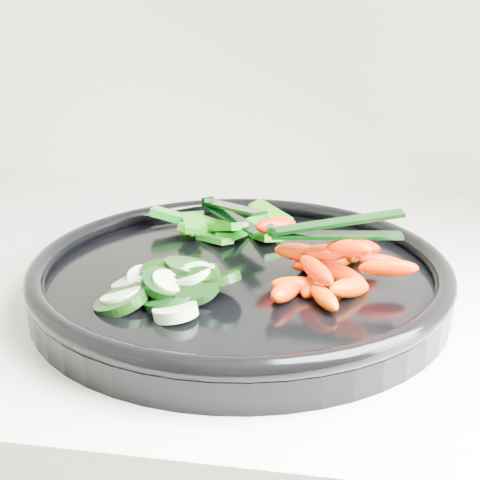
# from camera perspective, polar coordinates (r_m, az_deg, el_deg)

# --- Properties ---
(veggie_tray) EXTENTS (0.44, 0.44, 0.04)m
(veggie_tray) POSITION_cam_1_polar(r_m,az_deg,el_deg) (0.60, 0.00, -3.10)
(veggie_tray) COLOR black
(veggie_tray) RESTS_ON counter
(cucumber_pile) EXTENTS (0.13, 0.12, 0.04)m
(cucumber_pile) POSITION_cam_1_polar(r_m,az_deg,el_deg) (0.56, -6.12, -3.63)
(cucumber_pile) COLOR black
(cucumber_pile) RESTS_ON veggie_tray
(carrot_pile) EXTENTS (0.14, 0.15, 0.05)m
(carrot_pile) POSITION_cam_1_polar(r_m,az_deg,el_deg) (0.58, 7.60, -2.14)
(carrot_pile) COLOR #DD3700
(carrot_pile) RESTS_ON veggie_tray
(pepper_pile) EXTENTS (0.15, 0.10, 0.04)m
(pepper_pile) POSITION_cam_1_polar(r_m,az_deg,el_deg) (0.69, -1.58, 1.12)
(pepper_pile) COLOR #0A6309
(pepper_pile) RESTS_ON veggie_tray
(tong_carrot) EXTENTS (0.11, 0.03, 0.02)m
(tong_carrot) POSITION_cam_1_polar(r_m,az_deg,el_deg) (0.56, 7.91, 0.95)
(tong_carrot) COLOR black
(tong_carrot) RESTS_ON carrot_pile
(tong_pepper) EXTENTS (0.08, 0.10, 0.02)m
(tong_pepper) POSITION_cam_1_polar(r_m,az_deg,el_deg) (0.68, -0.80, 2.42)
(tong_pepper) COLOR black
(tong_pepper) RESTS_ON pepper_pile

